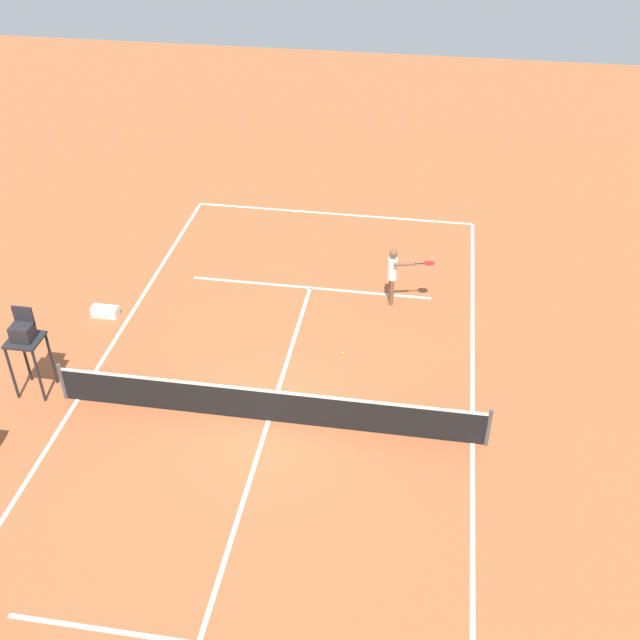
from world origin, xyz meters
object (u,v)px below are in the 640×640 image
(tennis_ball, at_px, (343,353))
(umpire_chair, at_px, (25,338))
(player_serving, at_px, (394,271))
(equipment_bag, at_px, (105,312))

(tennis_ball, relative_size, umpire_chair, 0.03)
(player_serving, bearing_deg, umpire_chair, -71.40)
(tennis_ball, bearing_deg, umpire_chair, 19.70)
(player_serving, height_order, umpire_chair, umpire_chair)
(tennis_ball, height_order, umpire_chair, umpire_chair)
(player_serving, distance_m, tennis_ball, 3.07)
(tennis_ball, relative_size, equipment_bag, 0.09)
(player_serving, height_order, equipment_bag, player_serving)
(player_serving, xyz_separation_m, equipment_bag, (8.07, 1.98, -0.93))
(umpire_chair, height_order, equipment_bag, umpire_chair)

